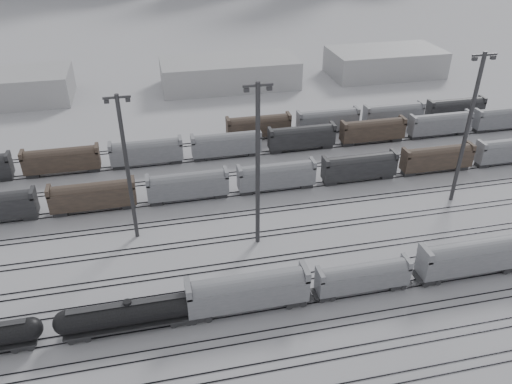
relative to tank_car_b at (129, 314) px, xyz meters
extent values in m
plane|color=#B9B9BE|center=(19.87, -1.00, -2.70)|extent=(900.00, 900.00, 0.00)
cube|color=black|center=(19.87, -10.72, -2.62)|extent=(220.00, 0.07, 0.16)
cube|color=black|center=(19.87, -9.28, -2.62)|extent=(220.00, 0.07, 0.16)
cube|color=black|center=(19.87, -5.72, -2.62)|extent=(220.00, 0.07, 0.16)
cube|color=black|center=(19.87, -4.28, -2.62)|extent=(220.00, 0.07, 0.16)
cube|color=black|center=(19.87, -0.72, -2.62)|extent=(220.00, 0.07, 0.16)
cube|color=black|center=(19.87, 0.72, -2.62)|extent=(220.00, 0.07, 0.16)
cube|color=black|center=(19.87, 4.28, -2.62)|extent=(220.00, 0.07, 0.16)
cube|color=black|center=(19.87, 5.72, -2.62)|extent=(220.00, 0.07, 0.16)
cube|color=black|center=(19.87, 9.28, -2.62)|extent=(220.00, 0.07, 0.16)
cube|color=black|center=(19.87, 10.72, -2.62)|extent=(220.00, 0.07, 0.16)
cube|color=black|center=(19.87, 16.28, -2.62)|extent=(220.00, 0.07, 0.16)
cube|color=black|center=(19.87, 17.72, -2.62)|extent=(220.00, 0.07, 0.16)
cube|color=black|center=(19.87, 23.28, -2.62)|extent=(220.00, 0.07, 0.16)
cube|color=black|center=(19.87, 24.72, -2.62)|extent=(220.00, 0.07, 0.16)
cube|color=black|center=(19.87, 30.28, -2.62)|extent=(220.00, 0.07, 0.16)
cube|color=black|center=(19.87, 31.72, -2.62)|extent=(220.00, 0.07, 0.16)
cube|color=black|center=(19.87, 38.28, -2.62)|extent=(220.00, 0.07, 0.16)
cube|color=black|center=(19.87, 39.72, -2.62)|extent=(220.00, 0.07, 0.16)
cube|color=black|center=(19.87, 46.28, -2.62)|extent=(220.00, 0.07, 0.16)
cube|color=black|center=(19.87, 47.72, -2.62)|extent=(220.00, 0.07, 0.16)
cube|color=black|center=(19.87, 54.28, -2.62)|extent=(220.00, 0.07, 0.16)
cube|color=black|center=(19.87, 55.72, -2.62)|extent=(220.00, 0.07, 0.16)
cube|color=black|center=(-13.29, 0.00, -2.13)|extent=(2.67, 2.15, 0.72)
sphere|color=black|center=(-12.01, 0.00, 0.02)|extent=(2.97, 2.97, 2.97)
cube|color=black|center=(-6.50, 0.00, -2.10)|extent=(2.82, 2.28, 0.76)
cube|color=black|center=(6.50, 0.00, -2.10)|extent=(2.82, 2.28, 0.76)
cube|color=black|center=(0.00, 0.00, -1.56)|extent=(16.79, 2.93, 0.27)
cylinder|color=black|center=(0.00, 0.00, 0.18)|extent=(15.71, 3.14, 3.14)
sphere|color=black|center=(-7.86, 0.00, 0.18)|extent=(3.14, 3.14, 3.14)
sphere|color=black|center=(7.86, 0.00, 0.18)|extent=(3.14, 3.14, 3.14)
cylinder|color=black|center=(0.00, 0.00, 1.91)|extent=(1.08, 1.08, 0.54)
cube|color=black|center=(0.00, 0.00, 1.80)|extent=(15.17, 0.98, 0.07)
cube|color=black|center=(9.14, 0.00, -2.09)|extent=(2.86, 2.31, 0.77)
cube|color=black|center=(22.35, 0.00, -2.09)|extent=(2.86, 2.31, 0.77)
cube|color=gray|center=(15.75, 0.00, 0.50)|extent=(16.52, 3.30, 3.52)
cylinder|color=gray|center=(15.75, 0.00, 1.82)|extent=(14.98, 3.19, 3.19)
cube|color=gray|center=(7.82, 0.00, 2.70)|extent=(0.77, 3.30, 1.54)
cube|color=gray|center=(23.67, 0.00, 2.70)|extent=(0.77, 3.30, 1.54)
cone|color=black|center=(15.75, 0.00, -1.65)|extent=(2.64, 2.64, 0.99)
cube|color=black|center=(26.98, 0.00, -2.20)|extent=(2.35, 1.90, 0.63)
cube|color=black|center=(37.82, 0.00, -2.20)|extent=(2.35, 1.90, 0.63)
cube|color=gray|center=(32.40, 0.00, -0.08)|extent=(13.55, 2.71, 2.89)
cylinder|color=gray|center=(32.40, 0.00, 1.01)|extent=(12.28, 2.62, 2.62)
cube|color=gray|center=(25.90, 0.00, 1.73)|extent=(0.63, 2.71, 1.26)
cube|color=gray|center=(38.90, 0.00, 1.73)|extent=(0.63, 2.71, 1.26)
cone|color=black|center=(32.40, 0.00, -1.84)|extent=(2.17, 2.17, 0.81)
cube|color=black|center=(43.03, 0.00, -2.08)|extent=(2.89, 2.33, 0.78)
cube|color=black|center=(56.36, 0.00, -2.08)|extent=(2.89, 2.33, 0.78)
cube|color=gray|center=(49.70, 0.00, 0.53)|extent=(16.67, 3.33, 3.56)
cylinder|color=gray|center=(49.70, 0.00, 1.86)|extent=(15.11, 3.22, 3.22)
cube|color=gray|center=(41.69, 0.00, 2.75)|extent=(0.78, 3.33, 1.56)
cone|color=black|center=(49.70, 0.00, -1.64)|extent=(2.67, 2.67, 1.00)
cylinder|color=#343436|center=(1.15, 21.22, 9.76)|extent=(0.64, 0.64, 24.91)
cube|color=#343436|center=(1.15, 21.22, 21.72)|extent=(3.99, 0.30, 0.30)
cube|color=#343436|center=(-0.34, 21.22, 21.22)|extent=(0.70, 0.50, 0.50)
cube|color=#343436|center=(2.65, 21.22, 21.22)|extent=(0.70, 0.50, 0.50)
cylinder|color=#343436|center=(20.59, 15.32, 10.93)|extent=(0.70, 0.70, 27.25)
cube|color=#343436|center=(20.59, 15.32, 24.01)|extent=(4.36, 0.33, 0.33)
cube|color=#343436|center=(18.95, 15.32, 23.46)|extent=(0.76, 0.54, 0.54)
cube|color=#343436|center=(22.22, 15.32, 23.46)|extent=(0.76, 0.54, 0.54)
cylinder|color=#343436|center=(59.11, 20.20, 11.24)|extent=(0.71, 0.71, 27.86)
cube|color=#343436|center=(59.11, 20.20, 24.61)|extent=(4.46, 0.33, 0.33)
cube|color=#343436|center=(57.43, 20.20, 24.05)|extent=(0.78, 0.56, 0.56)
cube|color=#343436|center=(60.78, 20.20, 24.05)|extent=(0.78, 0.56, 0.56)
cube|color=#4F3F32|center=(-6.13, 31.00, 0.10)|extent=(15.00, 3.00, 5.60)
cube|color=gray|center=(10.87, 31.00, 0.10)|extent=(15.00, 3.00, 5.60)
cube|color=gray|center=(27.87, 31.00, 0.10)|extent=(15.00, 3.00, 5.60)
cube|color=black|center=(44.87, 31.00, 0.10)|extent=(15.00, 3.00, 5.60)
cube|color=#4F3F32|center=(61.87, 31.00, 0.10)|extent=(15.00, 3.00, 5.60)
cube|color=gray|center=(78.87, 31.00, 0.10)|extent=(15.00, 3.00, 5.60)
cube|color=#4F3F32|center=(-13.13, 47.00, 0.10)|extent=(15.00, 3.00, 5.60)
cube|color=gray|center=(3.87, 47.00, 0.10)|extent=(15.00, 3.00, 5.60)
cube|color=gray|center=(20.87, 47.00, 0.10)|extent=(15.00, 3.00, 5.60)
cube|color=black|center=(37.87, 47.00, 0.10)|extent=(15.00, 3.00, 5.60)
cube|color=#4F3F32|center=(54.87, 47.00, 0.10)|extent=(15.00, 3.00, 5.60)
cube|color=gray|center=(71.87, 47.00, 0.10)|extent=(15.00, 3.00, 5.60)
cube|color=gray|center=(88.87, 47.00, 0.10)|extent=(15.00, 3.00, 5.60)
cube|color=#4F3F32|center=(29.87, 55.00, 0.10)|extent=(15.00, 3.00, 5.60)
cube|color=gray|center=(46.87, 55.00, 0.10)|extent=(15.00, 3.00, 5.60)
cube|color=gray|center=(63.87, 55.00, 0.10)|extent=(15.00, 3.00, 5.60)
cube|color=black|center=(80.87, 55.00, 0.10)|extent=(15.00, 3.00, 5.60)
cube|color=#AEAEB1|center=(29.87, 94.00, 1.30)|extent=(40.00, 18.00, 8.00)
cube|color=#AEAEB1|center=(79.87, 94.00, 1.30)|extent=(35.00, 18.00, 8.00)
camera|label=1|loc=(5.64, -49.86, 46.57)|focal=35.00mm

